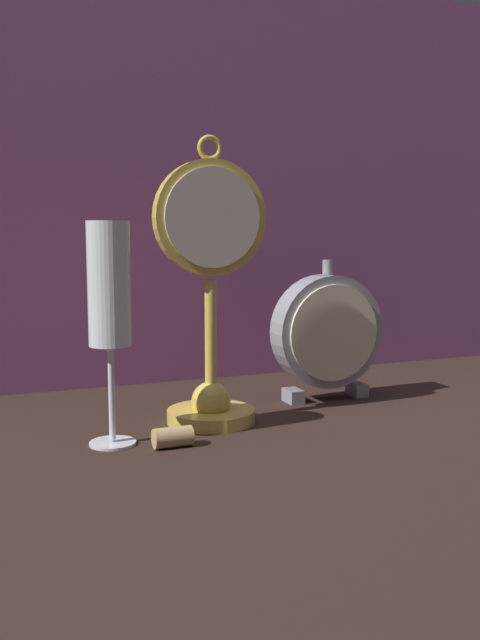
# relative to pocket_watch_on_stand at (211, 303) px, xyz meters

# --- Properties ---
(ground_plane) EXTENTS (4.00, 4.00, 0.00)m
(ground_plane) POSITION_rel_pocket_watch_on_stand_xyz_m (0.04, -0.08, -0.14)
(ground_plane) COLOR black
(fabric_backdrop_drape) EXTENTS (1.76, 0.01, 0.62)m
(fabric_backdrop_drape) POSITION_rel_pocket_watch_on_stand_xyz_m (0.04, 0.25, 0.16)
(fabric_backdrop_drape) COLOR #8E4C7F
(fabric_backdrop_drape) RESTS_ON ground_plane
(pocket_watch_on_stand) EXTENTS (0.14, 0.11, 0.34)m
(pocket_watch_on_stand) POSITION_rel_pocket_watch_on_stand_xyz_m (0.00, 0.00, 0.00)
(pocket_watch_on_stand) COLOR gold
(pocket_watch_on_stand) RESTS_ON ground_plane
(mantel_clock_silver) EXTENTS (0.15, 0.04, 0.19)m
(mantel_clock_silver) POSITION_rel_pocket_watch_on_stand_xyz_m (0.19, 0.05, -0.05)
(mantel_clock_silver) COLOR gray
(mantel_clock_silver) RESTS_ON ground_plane
(champagne_flute) EXTENTS (0.05, 0.05, 0.24)m
(champagne_flute) POSITION_rel_pocket_watch_on_stand_xyz_m (-0.13, -0.04, 0.02)
(champagne_flute) COLOR silver
(champagne_flute) RESTS_ON ground_plane
(wine_cork) EXTENTS (0.04, 0.02, 0.02)m
(wine_cork) POSITION_rel_pocket_watch_on_stand_xyz_m (-0.07, -0.08, -0.13)
(wine_cork) COLOR tan
(wine_cork) RESTS_ON ground_plane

